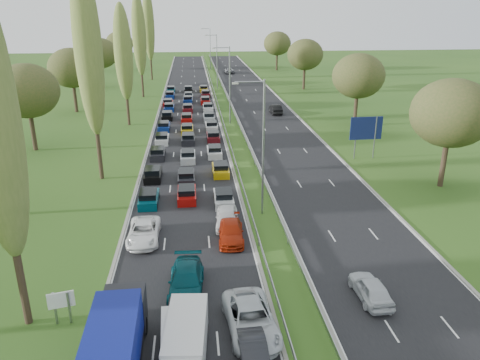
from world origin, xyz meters
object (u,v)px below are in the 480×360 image
blue_lorry (116,344)px  white_van_front (186,335)px  direction_sign (366,130)px  info_sign (61,303)px  white_van_rear (181,345)px  near_car_2 (144,232)px

blue_lorry → white_van_front: 3.74m
white_van_front → direction_sign: (21.59, 32.56, 2.49)m
info_sign → white_van_front: bearing=-23.8°
white_van_front → info_sign: (-7.21, 3.17, 0.30)m
blue_lorry → white_van_rear: blue_lorry is taller
white_van_rear → white_van_front: bearing=63.0°
direction_sign → info_sign: bearing=-134.4°
white_van_front → white_van_rear: bearing=-109.5°
near_car_2 → direction_sign: size_ratio=1.01×
white_van_rear → direction_sign: direction_sign is taller
white_van_front → blue_lorry: bearing=-153.7°
info_sign → blue_lorry: bearing=-49.9°
blue_lorry → white_van_front: size_ratio=1.61×
white_van_front → white_van_rear: (-0.30, -0.67, -0.08)m
direction_sign → blue_lorry: bearing=-126.4°
white_van_rear → info_sign: size_ratio=2.30×
white_van_front → direction_sign: size_ratio=1.00×
near_car_2 → direction_sign: direction_sign is taller
near_car_2 → white_van_rear: white_van_rear is taller
direction_sign → white_van_front: bearing=-123.5°
white_van_rear → blue_lorry: bearing=-170.4°
white_van_front → white_van_rear: size_ratio=1.08×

